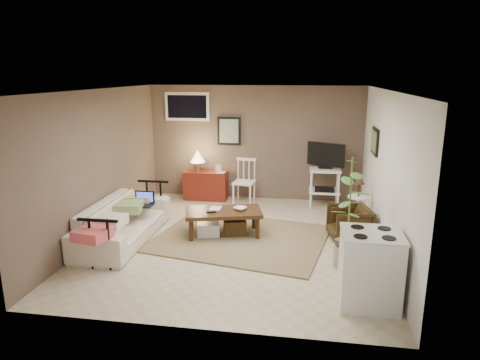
% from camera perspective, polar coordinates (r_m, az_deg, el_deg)
% --- Properties ---
extents(floor, '(5.00, 5.00, 0.00)m').
position_cam_1_polar(floor, '(7.02, -0.58, -8.07)').
color(floor, '#C1B293').
rests_on(floor, ground).
extents(art_back, '(0.50, 0.03, 0.60)m').
position_cam_1_polar(art_back, '(9.11, -1.47, 6.55)').
color(art_back, black).
extents(art_right, '(0.03, 0.60, 0.45)m').
position_cam_1_polar(art_right, '(7.63, 17.54, 4.95)').
color(art_right, black).
extents(window, '(0.96, 0.03, 0.60)m').
position_cam_1_polar(window, '(9.26, -7.05, 9.68)').
color(window, white).
extents(rug, '(3.02, 2.60, 0.03)m').
position_cam_1_polar(rug, '(7.08, 0.07, -7.75)').
color(rug, '#866F4E').
rests_on(rug, floor).
extents(coffee_table, '(1.36, 0.93, 0.47)m').
position_cam_1_polar(coffee_table, '(7.13, -2.27, -5.47)').
color(coffee_table, '#3E2211').
rests_on(coffee_table, floor).
extents(sofa, '(0.64, 2.19, 0.86)m').
position_cam_1_polar(sofa, '(7.16, -15.32, -4.48)').
color(sofa, '#F0E5CF').
rests_on(sofa, floor).
extents(sofa_pillows, '(0.42, 2.09, 0.15)m').
position_cam_1_polar(sofa_pillows, '(6.89, -15.82, -4.39)').
color(sofa_pillows, beige).
rests_on(sofa_pillows, sofa).
extents(sofa_end_rails, '(0.59, 2.19, 0.74)m').
position_cam_1_polar(sofa_end_rails, '(7.12, -14.36, -5.01)').
color(sofa_end_rails, black).
rests_on(sofa_end_rails, floor).
extents(laptop, '(0.34, 0.25, 0.23)m').
position_cam_1_polar(laptop, '(7.37, -12.71, -2.75)').
color(laptop, black).
rests_on(laptop, sofa).
extents(red_console, '(0.92, 0.41, 1.06)m').
position_cam_1_polar(red_console, '(9.18, -4.69, -0.32)').
color(red_console, maroon).
rests_on(red_console, floor).
extents(spindle_chair, '(0.46, 0.46, 0.92)m').
position_cam_1_polar(spindle_chair, '(8.89, 0.56, -0.32)').
color(spindle_chair, white).
rests_on(spindle_chair, floor).
extents(tv_stand, '(0.73, 0.50, 1.30)m').
position_cam_1_polar(tv_stand, '(8.77, 11.27, 0.92)').
color(tv_stand, white).
rests_on(tv_stand, floor).
extents(side_table, '(0.36, 0.36, 0.97)m').
position_cam_1_polar(side_table, '(7.64, 15.52, -1.98)').
color(side_table, white).
rests_on(side_table, floor).
extents(armchair, '(0.69, 0.72, 0.63)m').
position_cam_1_polar(armchair, '(7.12, 14.39, -5.50)').
color(armchair, black).
rests_on(armchair, floor).
extents(potted_plant, '(0.40, 0.40, 1.59)m').
position_cam_1_polar(potted_plant, '(6.01, 14.37, -3.81)').
color(potted_plant, gray).
rests_on(potted_plant, floor).
extents(stove, '(0.68, 0.64, 0.89)m').
position_cam_1_polar(stove, '(5.29, 16.91, -11.20)').
color(stove, white).
rests_on(stove, floor).
extents(bowl, '(0.21, 0.12, 0.20)m').
position_cam_1_polar(bowl, '(7.06, 0.01, -3.24)').
color(bowl, '#3E2211').
rests_on(bowl, coffee_table).
extents(book_table, '(0.18, 0.03, 0.24)m').
position_cam_1_polar(book_table, '(7.12, -4.00, -2.93)').
color(book_table, '#3E2211').
rests_on(book_table, coffee_table).
extents(book_console, '(0.15, 0.05, 0.20)m').
position_cam_1_polar(book_console, '(8.95, -2.96, 1.60)').
color(book_console, '#3E2211').
rests_on(book_console, red_console).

